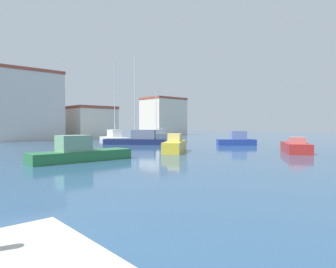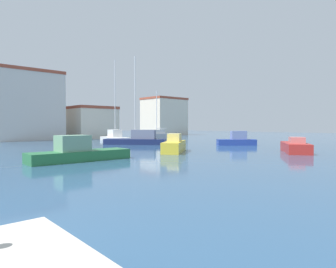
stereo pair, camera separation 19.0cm
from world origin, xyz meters
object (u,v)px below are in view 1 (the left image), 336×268
motorboat_blue_distant_north (237,140)px  sailboat_navy_distant_east (137,139)px  sailboat_grey_mid_harbor (156,135)px  sailboat_white_inner_mooring (115,137)px  motorboat_red_behind_lamppost (296,147)px  motorboat_yellow_outer_mooring (175,145)px  motorboat_green_far_left (79,152)px

motorboat_blue_distant_north → sailboat_navy_distant_east: (-8.15, 9.38, 0.05)m
sailboat_grey_mid_harbor → motorboat_blue_distant_north: size_ratio=1.92×
sailboat_grey_mid_harbor → sailboat_white_inner_mooring: 9.33m
motorboat_blue_distant_north → motorboat_red_behind_lamppost: 9.82m
motorboat_yellow_outer_mooring → sailboat_white_inner_mooring: size_ratio=0.40×
motorboat_blue_distant_north → motorboat_red_behind_lamppost: (-3.94, -8.99, -0.13)m
sailboat_navy_distant_east → sailboat_white_inner_mooring: bearing=76.2°
sailboat_white_inner_mooring → motorboat_red_behind_lamppost: bearing=-85.7°
sailboat_grey_mid_harbor → motorboat_green_far_left: bearing=-139.7°
motorboat_green_far_left → sailboat_white_inner_mooring: (15.39, 19.97, 0.02)m
motorboat_green_far_left → sailboat_navy_distant_east: 17.29m
motorboat_blue_distant_north → sailboat_white_inner_mooring: sailboat_white_inner_mooring is taller
sailboat_white_inner_mooring → sailboat_navy_distant_east: size_ratio=1.11×
motorboat_yellow_outer_mooring → motorboat_green_far_left: motorboat_green_far_left is taller
motorboat_yellow_outer_mooring → motorboat_red_behind_lamppost: 11.01m
sailboat_grey_mid_harbor → motorboat_red_behind_lamppost: (-7.24, -28.18, -0.13)m
motorboat_yellow_outer_mooring → motorboat_green_far_left: size_ratio=0.71×
motorboat_blue_distant_north → sailboat_navy_distant_east: 12.42m
sailboat_grey_mid_harbor → motorboat_blue_distant_north: (-3.30, -19.18, 0.00)m
sailboat_navy_distant_east → motorboat_red_behind_lamppost: (4.21, -18.37, -0.18)m
sailboat_grey_mid_harbor → sailboat_navy_distant_east: bearing=-139.4°
motorboat_blue_distant_north → sailboat_navy_distant_east: size_ratio=0.40×
motorboat_blue_distant_north → motorboat_green_far_left: motorboat_green_far_left is taller
motorboat_blue_distant_north → sailboat_white_inner_mooring: size_ratio=0.36×
sailboat_grey_mid_harbor → motorboat_red_behind_lamppost: bearing=-104.4°
sailboat_white_inner_mooring → motorboat_green_far_left: bearing=-127.6°
motorboat_yellow_outer_mooring → sailboat_navy_distant_east: sailboat_navy_distant_east is taller
motorboat_blue_distant_north → motorboat_red_behind_lamppost: motorboat_blue_distant_north is taller
sailboat_grey_mid_harbor → motorboat_green_far_left: 32.36m
motorboat_blue_distant_north → sailboat_white_inner_mooring: 19.16m
sailboat_grey_mid_harbor → motorboat_red_behind_lamppost: sailboat_grey_mid_harbor is taller
sailboat_white_inner_mooring → motorboat_red_behind_lamppost: (2.04, -27.20, -0.11)m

